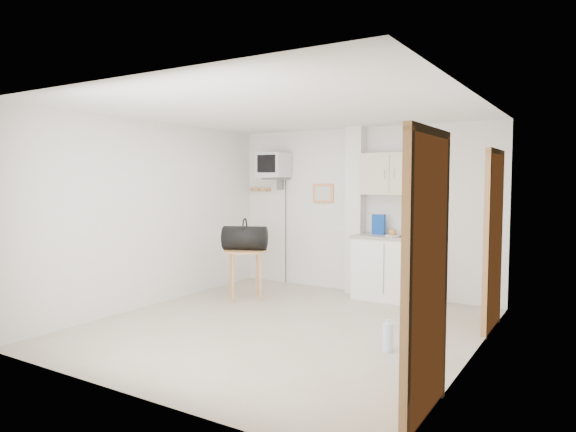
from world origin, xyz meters
The scene contains 7 objects.
ground centered at (0.00, 0.00, 0.00)m, with size 4.50×4.50×0.00m, color #B4A490.
room_envelope centered at (0.24, 0.09, 1.54)m, with size 4.24×4.54×2.55m.
kitchenette centered at (0.57, 2.00, 0.80)m, with size 1.03×0.58×2.10m.
crt_television centered at (-1.45, 2.02, 1.94)m, with size 0.44×0.45×2.15m.
round_table centered at (-1.20, 0.90, 0.62)m, with size 0.62×0.62×0.72m.
duffel_bag centered at (-1.20, 0.89, 0.89)m, with size 0.70×0.55×0.45m.
water_bottle centered at (1.35, -0.18, 0.15)m, with size 0.11×0.11×0.32m.
Camera 1 is at (3.13, -4.97, 1.71)m, focal length 32.00 mm.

